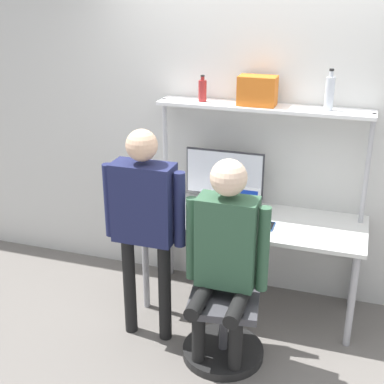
% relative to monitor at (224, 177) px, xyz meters
% --- Properties ---
extents(ground_plane, '(12.00, 12.00, 0.00)m').
position_rel_monitor_xyz_m(ground_plane, '(0.27, -0.53, -1.00)').
color(ground_plane, slate).
extents(wall_back, '(8.00, 0.06, 2.70)m').
position_rel_monitor_xyz_m(wall_back, '(0.27, 0.18, 0.35)').
color(wall_back, silver).
rests_on(wall_back, ground_plane).
extents(desk, '(1.66, 0.66, 0.76)m').
position_rel_monitor_xyz_m(desk, '(0.27, -0.18, -0.33)').
color(desk, silver).
rests_on(desk, ground_plane).
extents(shelf_unit, '(1.58, 0.25, 1.58)m').
position_rel_monitor_xyz_m(shelf_unit, '(0.27, 0.02, 0.34)').
color(shelf_unit, white).
rests_on(shelf_unit, ground_plane).
extents(monitor, '(0.62, 0.24, 0.46)m').
position_rel_monitor_xyz_m(monitor, '(0.00, 0.00, 0.00)').
color(monitor, '#333338').
rests_on(monitor, desk).
extents(laptop, '(0.29, 0.26, 0.25)m').
position_rel_monitor_xyz_m(laptop, '(0.18, -0.28, -0.17)').
color(laptop, '#BCBCC1').
rests_on(laptop, desk).
extents(cell_phone, '(0.07, 0.15, 0.01)m').
position_rel_monitor_xyz_m(cell_phone, '(0.42, -0.27, -0.24)').
color(cell_phone, '#264C8C').
rests_on(cell_phone, desk).
extents(office_chair, '(0.56, 0.56, 0.92)m').
position_rel_monitor_xyz_m(office_chair, '(0.23, -0.79, -0.72)').
color(office_chair, black).
rests_on(office_chair, ground_plane).
extents(person_seated, '(0.55, 0.48, 1.42)m').
position_rel_monitor_xyz_m(person_seated, '(0.24, -0.84, -0.16)').
color(person_seated, black).
rests_on(person_seated, ground_plane).
extents(person_standing, '(0.58, 0.21, 1.55)m').
position_rel_monitor_xyz_m(person_standing, '(-0.35, -0.77, -0.02)').
color(person_standing, black).
rests_on(person_standing, ground_plane).
extents(bottle_red, '(0.06, 0.06, 0.20)m').
position_rel_monitor_xyz_m(bottle_red, '(-0.19, 0.02, 0.66)').
color(bottle_red, maroon).
rests_on(bottle_red, shelf_unit).
extents(bottle_clear, '(0.06, 0.06, 0.29)m').
position_rel_monitor_xyz_m(bottle_clear, '(0.73, 0.02, 0.70)').
color(bottle_clear, silver).
rests_on(bottle_clear, shelf_unit).
extents(storage_box, '(0.27, 0.16, 0.21)m').
position_rel_monitor_xyz_m(storage_box, '(0.23, 0.02, 0.68)').
color(storage_box, '#D1661E').
rests_on(storage_box, shelf_unit).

